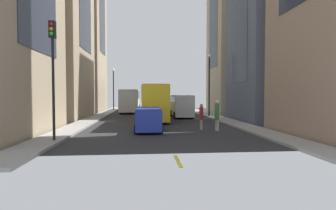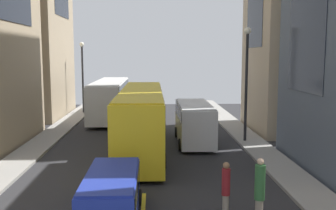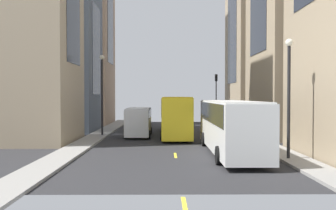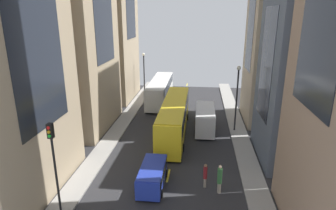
{
  "view_description": "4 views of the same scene",
  "coord_description": "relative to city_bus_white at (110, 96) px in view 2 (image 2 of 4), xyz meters",
  "views": [
    {
      "loc": [
        -1.3,
        -31.31,
        2.62
      ],
      "look_at": [
        1.52,
        0.6,
        1.39
      ],
      "focal_mm": 28.41,
      "sensor_mm": 36.0,
      "label": 1
    },
    {
      "loc": [
        0.39,
        -24.81,
        5.64
      ],
      "look_at": [
        1.5,
        3.78,
        1.95
      ],
      "focal_mm": 41.42,
      "sensor_mm": 36.0,
      "label": 2
    },
    {
      "loc": [
        0.66,
        33.38,
        3.64
      ],
      "look_at": [
        0.36,
        -0.43,
        2.85
      ],
      "focal_mm": 39.98,
      "sensor_mm": 36.0,
      "label": 3
    },
    {
      "loc": [
        2.28,
        -31.08,
        12.62
      ],
      "look_at": [
        -1.51,
        2.79,
        1.79
      ],
      "focal_mm": 30.97,
      "sensor_mm": 36.0,
      "label": 4
    }
  ],
  "objects": [
    {
      "name": "city_bus_white",
      "position": [
        0.0,
        0.0,
        0.0
      ],
      "size": [
        2.8,
        12.05,
        3.35
      ],
      "color": "silver",
      "rests_on": "ground"
    },
    {
      "name": "pedestrian_waiting_curb",
      "position": [
        7.43,
        -22.28,
        -0.82
      ],
      "size": [
        0.35,
        0.35,
        2.24
      ],
      "rotation": [
        0.0,
        0.0,
        4.44
      ],
      "color": "gray",
      "rests_on": "ground"
    },
    {
      "name": "streetlamp_far",
      "position": [
        9.79,
        -10.31,
        2.55
      ],
      "size": [
        0.44,
        0.44,
        7.22
      ],
      "color": "black",
      "rests_on": "ground"
    },
    {
      "name": "sidewalk_west",
      "position": [
        -3.27,
        -9.88,
        -1.93
      ],
      "size": [
        1.83,
        44.0,
        0.15
      ],
      "primitive_type": "cube",
      "color": "gray",
      "rests_on": "ground"
    },
    {
      "name": "car_blue_0",
      "position": [
        2.43,
        -21.98,
        -1.02
      ],
      "size": [
        1.93,
        4.35,
        1.67
      ],
      "color": "#2338AD",
      "rests_on": "ground"
    },
    {
      "name": "sidewalk_east",
      "position": [
        10.21,
        -9.88,
        -1.93
      ],
      "size": [
        1.83,
        44.0,
        0.15
      ],
      "primitive_type": "cube",
      "color": "gray",
      "rests_on": "ground"
    },
    {
      "name": "ground_plane",
      "position": [
        3.47,
        -9.88,
        -2.01
      ],
      "size": [
        39.3,
        39.3,
        0.0
      ],
      "primitive_type": "plane",
      "color": "#28282B"
    },
    {
      "name": "delivery_van_white",
      "position": [
        6.48,
        -10.37,
        -0.49
      ],
      "size": [
        2.25,
        6.06,
        2.58
      ],
      "color": "white",
      "rests_on": "ground"
    },
    {
      "name": "streetlamp_near",
      "position": [
        -2.85,
        2.57,
        2.28
      ],
      "size": [
        0.44,
        0.44,
        6.72
      ],
      "color": "black",
      "rests_on": "ground"
    },
    {
      "name": "streetcar_yellow",
      "position": [
        3.15,
        -11.6,
        0.12
      ],
      "size": [
        2.7,
        13.73,
        3.59
      ],
      "color": "yellow",
      "rests_on": "ground"
    },
    {
      "name": "lane_stripe_1",
      "position": [
        3.47,
        -20.38,
        -2.0
      ],
      "size": [
        0.16,
        2.0,
        0.01
      ],
      "primitive_type": "cube",
      "color": "yellow",
      "rests_on": "ground"
    },
    {
      "name": "lane_stripe_3",
      "position": [
        3.47,
        0.62,
        -2.0
      ],
      "size": [
        0.16,
        2.0,
        0.01
      ],
      "primitive_type": "cube",
      "color": "yellow",
      "rests_on": "ground"
    },
    {
      "name": "lane_stripe_2",
      "position": [
        3.47,
        -9.88,
        -2.0
      ],
      "size": [
        0.16,
        2.0,
        0.01
      ],
      "primitive_type": "cube",
      "color": "yellow",
      "rests_on": "ground"
    },
    {
      "name": "lane_stripe_4",
      "position": [
        3.47,
        11.12,
        -2.0
      ],
      "size": [
        0.16,
        2.0,
        0.01
      ],
      "primitive_type": "cube",
      "color": "yellow",
      "rests_on": "ground"
    },
    {
      "name": "pedestrian_crossing_mid",
      "position": [
        6.4,
        -21.68,
        -0.96
      ],
      "size": [
        0.3,
        0.3,
        1.94
      ],
      "rotation": [
        0.0,
        0.0,
        2.43
      ],
      "color": "gray",
      "rests_on": "ground"
    }
  ]
}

